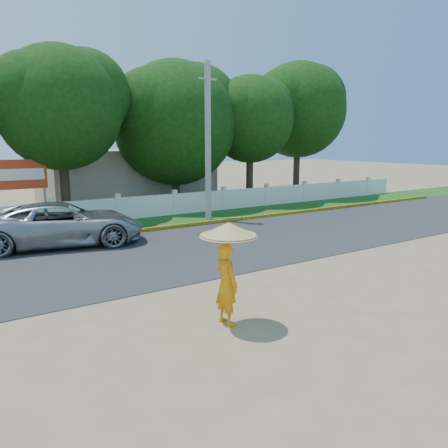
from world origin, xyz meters
name	(u,v)px	position (x,y,z in m)	size (l,w,h in m)	color
ground	(265,284)	(0.00, 0.00, 0.00)	(120.00, 120.00, 0.00)	#9E8460
road	(185,249)	(0.00, 4.50, 0.01)	(60.00, 7.00, 0.02)	#38383A
grass_verge	(130,225)	(0.00, 9.75, 0.01)	(60.00, 3.50, 0.03)	#2D601E
curb	(145,230)	(0.00, 8.05, 0.08)	(40.00, 0.18, 0.16)	yellow
fence	(118,209)	(0.00, 11.20, 0.55)	(40.00, 0.10, 1.10)	silver
building_near	(126,175)	(3.00, 18.00, 1.60)	(10.00, 6.00, 3.20)	#B7AD99
utility_pole	(208,143)	(3.70, 9.03, 3.66)	(0.28, 0.28, 7.32)	#969693
vehicle	(63,224)	(-3.41, 7.45, 0.79)	(2.63, 5.69, 1.58)	#9B9DA3
monk_with_parasol	(227,259)	(-2.27, -1.60, 1.39)	(1.17, 1.17, 2.14)	orange
billboard	(17,178)	(-4.12, 12.30, 2.14)	(2.50, 0.13, 2.95)	gray
tree_row	(135,116)	(2.10, 13.89, 5.04)	(34.92, 7.58, 9.03)	#473828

